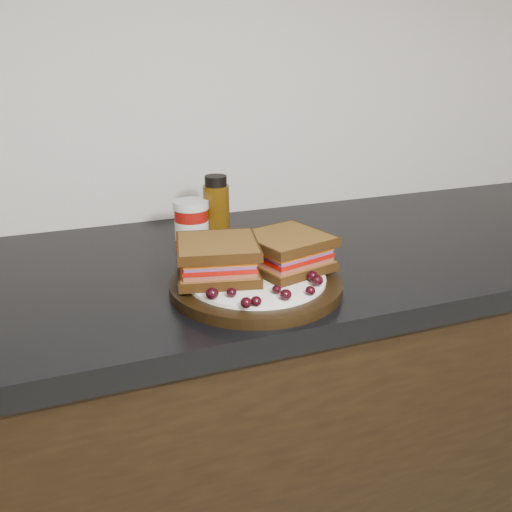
{
  "coord_description": "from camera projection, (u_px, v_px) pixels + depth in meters",
  "views": [
    {
      "loc": [
        -0.14,
        0.76,
        1.28
      ],
      "look_at": [
        0.17,
        1.55,
        0.96
      ],
      "focal_mm": 40.0,
      "sensor_mm": 36.0,
      "label": 1
    }
  ],
  "objects": [
    {
      "name": "grape_18",
      "position": [
        202.0,
        279.0,
        0.89
      ],
      "size": [
        0.02,
        0.02,
        0.02
      ],
      "primitive_type": "ellipsoid",
      "color": "black",
      "rests_on": "plate"
    },
    {
      "name": "grape_4",
      "position": [
        286.0,
        295.0,
        0.84
      ],
      "size": [
        0.02,
        0.02,
        0.02
      ],
      "primitive_type": "ellipsoid",
      "color": "black",
      "rests_on": "plate"
    },
    {
      "name": "grape_16",
      "position": [
        215.0,
        269.0,
        0.93
      ],
      "size": [
        0.02,
        0.02,
        0.02
      ],
      "primitive_type": "ellipsoid",
      "color": "black",
      "rests_on": "plate"
    },
    {
      "name": "base_cabinets",
      "position": [
        152.0,
        485.0,
        1.17
      ],
      "size": [
        3.96,
        0.58,
        0.86
      ],
      "primitive_type": "cube",
      "color": "black",
      "rests_on": "ground_plane"
    },
    {
      "name": "grape_1",
      "position": [
        231.0,
        292.0,
        0.85
      ],
      "size": [
        0.02,
        0.02,
        0.01
      ],
      "primitive_type": "ellipsoid",
      "color": "black",
      "rests_on": "plate"
    },
    {
      "name": "grape_15",
      "position": [
        212.0,
        277.0,
        0.89
      ],
      "size": [
        0.02,
        0.02,
        0.02
      ],
      "primitive_type": "ellipsoid",
      "color": "black",
      "rests_on": "plate"
    },
    {
      "name": "grape_0",
      "position": [
        212.0,
        293.0,
        0.84
      ],
      "size": [
        0.02,
        0.02,
        0.02
      ],
      "primitive_type": "ellipsoid",
      "color": "black",
      "rests_on": "plate"
    },
    {
      "name": "grape_17",
      "position": [
        210.0,
        273.0,
        0.91
      ],
      "size": [
        0.02,
        0.02,
        0.02
      ],
      "primitive_type": "ellipsoid",
      "color": "black",
      "rests_on": "plate"
    },
    {
      "name": "wall_back",
      "position": [
        90.0,
        4.0,
        1.1
      ],
      "size": [
        4.0,
        0.01,
        2.7
      ],
      "primitive_type": "cube",
      "color": "silver",
      "rests_on": "ground_plane"
    },
    {
      "name": "grape_14",
      "position": [
        203.0,
        276.0,
        0.9
      ],
      "size": [
        0.02,
        0.02,
        0.02
      ],
      "primitive_type": "ellipsoid",
      "color": "black",
      "rests_on": "plate"
    },
    {
      "name": "sandwich_right",
      "position": [
        287.0,
        251.0,
        0.95
      ],
      "size": [
        0.15,
        0.15,
        0.06
      ],
      "primitive_type": null,
      "rotation": [
        0.0,
        0.0,
        0.26
      ],
      "color": "brown",
      "rests_on": "plate"
    },
    {
      "name": "grape_2",
      "position": [
        246.0,
        303.0,
        0.81
      ],
      "size": [
        0.02,
        0.02,
        0.02
      ],
      "primitive_type": "ellipsoid",
      "color": "black",
      "rests_on": "plate"
    },
    {
      "name": "grape_10",
      "position": [
        295.0,
        261.0,
        0.96
      ],
      "size": [
        0.02,
        0.02,
        0.02
      ],
      "primitive_type": "ellipsoid",
      "color": "black",
      "rests_on": "plate"
    },
    {
      "name": "oil_bottle",
      "position": [
        216.0,
        212.0,
        1.11
      ],
      "size": [
        0.05,
        0.05,
        0.14
      ],
      "primitive_type": "cylinder",
      "rotation": [
        0.0,
        0.0,
        -0.06
      ],
      "color": "#492D07",
      "rests_on": "countertop"
    },
    {
      "name": "countertop",
      "position": [
        135.0,
        283.0,
        1.01
      ],
      "size": [
        3.98,
        0.6,
        0.04
      ],
      "primitive_type": "cube",
      "color": "black",
      "rests_on": "base_cabinets"
    },
    {
      "name": "grape_11",
      "position": [
        285.0,
        263.0,
        0.96
      ],
      "size": [
        0.02,
        0.02,
        0.02
      ],
      "primitive_type": "ellipsoid",
      "color": "black",
      "rests_on": "plate"
    },
    {
      "name": "grape_12",
      "position": [
        279.0,
        258.0,
        0.98
      ],
      "size": [
        0.02,
        0.02,
        0.02
      ],
      "primitive_type": "ellipsoid",
      "color": "black",
      "rests_on": "plate"
    },
    {
      "name": "sandwich_left",
      "position": [
        218.0,
        259.0,
        0.91
      ],
      "size": [
        0.15,
        0.15,
        0.06
      ],
      "primitive_type": null,
      "rotation": [
        0.0,
        0.0,
        -0.23
      ],
      "color": "brown",
      "rests_on": "plate"
    },
    {
      "name": "grape_8",
      "position": [
        312.0,
        276.0,
        0.9
      ],
      "size": [
        0.02,
        0.02,
        0.02
      ],
      "primitive_type": "ellipsoid",
      "color": "black",
      "rests_on": "plate"
    },
    {
      "name": "grape_6",
      "position": [
        310.0,
        291.0,
        0.85
      ],
      "size": [
        0.02,
        0.02,
        0.01
      ],
      "primitive_type": "ellipsoid",
      "color": "black",
      "rests_on": "plate"
    },
    {
      "name": "condiment_jar",
      "position": [
        192.0,
        226.0,
        1.09
      ],
      "size": [
        0.07,
        0.07,
        0.1
      ],
      "primitive_type": "cylinder",
      "rotation": [
        0.0,
        0.0,
        0.11
      ],
      "color": "maroon",
      "rests_on": "countertop"
    },
    {
      "name": "grape_7",
      "position": [
        317.0,
        280.0,
        0.88
      ],
      "size": [
        0.02,
        0.02,
        0.02
      ],
      "primitive_type": "ellipsoid",
      "color": "black",
      "rests_on": "plate"
    },
    {
      "name": "grape_13",
      "position": [
        202.0,
        267.0,
        0.94
      ],
      "size": [
        0.02,
        0.02,
        0.01
      ],
      "primitive_type": "ellipsoid",
      "color": "black",
      "rests_on": "plate"
    },
    {
      "name": "grape_9",
      "position": [
        295.0,
        269.0,
        0.93
      ],
      "size": [
        0.02,
        0.02,
        0.02
      ],
      "primitive_type": "ellipsoid",
      "color": "black",
      "rests_on": "plate"
    },
    {
      "name": "plate",
      "position": [
        256.0,
        285.0,
        0.93
      ],
      "size": [
        0.28,
        0.28,
        0.02
      ],
      "primitive_type": "cylinder",
      "color": "black",
      "rests_on": "countertop"
    },
    {
      "name": "grape_5",
      "position": [
        277.0,
        289.0,
        0.86
      ],
      "size": [
        0.01,
        0.01,
        0.01
      ],
      "primitive_type": "ellipsoid",
      "color": "black",
      "rests_on": "plate"
    },
    {
      "name": "grape_3",
      "position": [
        256.0,
        301.0,
        0.82
      ],
      "size": [
        0.02,
        0.02,
        0.01
      ],
      "primitive_type": "ellipsoid",
      "color": "black",
      "rests_on": "plate"
    }
  ]
}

